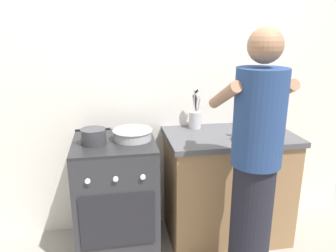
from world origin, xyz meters
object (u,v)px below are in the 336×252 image
(spice_bottle, at_px, (235,131))
(pot, at_px, (93,136))
(mixing_bowl, at_px, (133,134))
(stove_range, at_px, (117,196))
(oil_bottle, at_px, (256,119))
(utensil_crock, at_px, (195,116))
(person, at_px, (255,170))

(spice_bottle, bearing_deg, pot, 179.10)
(mixing_bowl, bearing_deg, pot, -169.39)
(stove_range, bearing_deg, mixing_bowl, 4.22)
(mixing_bowl, height_order, oil_bottle, oil_bottle)
(mixing_bowl, height_order, spice_bottle, spice_bottle)
(pot, bearing_deg, stove_range, 16.75)
(utensil_crock, height_order, oil_bottle, utensil_crock)
(pot, distance_m, person, 1.12)
(mixing_bowl, relative_size, person, 0.17)
(stove_range, distance_m, spice_bottle, 1.04)
(oil_bottle, bearing_deg, mixing_bowl, -178.40)
(utensil_crock, distance_m, oil_bottle, 0.49)
(stove_range, bearing_deg, oil_bottle, 1.93)
(spice_bottle, height_order, person, person)
(utensil_crock, bearing_deg, spice_bottle, -47.03)
(spice_bottle, distance_m, oil_bottle, 0.24)
(utensil_crock, xyz_separation_m, person, (0.17, -0.78, -0.14))
(mixing_bowl, distance_m, oil_bottle, 0.99)
(stove_range, bearing_deg, person, -34.40)
(stove_range, relative_size, utensil_crock, 2.70)
(utensil_crock, xyz_separation_m, oil_bottle, (0.46, -0.17, -0.01))
(spice_bottle, relative_size, oil_bottle, 0.40)
(utensil_crock, relative_size, oil_bottle, 1.43)
(oil_bottle, relative_size, person, 0.14)
(stove_range, xyz_separation_m, pot, (-0.14, -0.04, 0.51))
(mixing_bowl, height_order, person, person)
(pot, bearing_deg, person, -28.55)
(pot, xyz_separation_m, person, (0.98, -0.53, -0.10))
(spice_bottle, bearing_deg, mixing_bowl, 174.89)
(pot, bearing_deg, mixing_bowl, 10.61)
(mixing_bowl, xyz_separation_m, spice_bottle, (0.77, -0.07, 0.00))
(stove_range, xyz_separation_m, mixing_bowl, (0.14, 0.01, 0.49))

